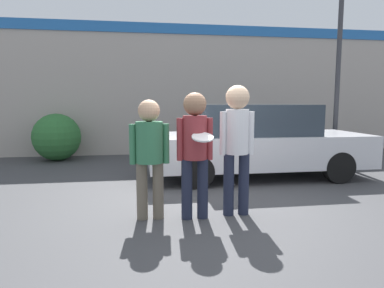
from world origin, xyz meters
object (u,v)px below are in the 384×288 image
object	(u,v)px
person_right	(237,138)
shrub	(57,137)
person_middle_with_frisbee	(195,144)
parked_car_near	(256,141)
person_left	(149,149)
street_lamp	(348,12)

from	to	relation	value
person_right	shrub	xyz separation A→B (m)	(-3.59, 5.22, -0.46)
person_middle_with_frisbee	shrub	distance (m)	6.08
parked_car_near	person_left	bearing A→B (deg)	-134.77
street_lamp	shrub	world-z (taller)	street_lamp
person_right	street_lamp	world-z (taller)	street_lamp
parked_car_near	shrub	xyz separation A→B (m)	(-4.70, 2.86, -0.12)
person_middle_with_frisbee	street_lamp	xyz separation A→B (m)	(4.45, 3.58, 2.80)
person_left	parked_car_near	world-z (taller)	person_left
person_left	person_right	bearing A→B (deg)	-0.64
person_left	person_middle_with_frisbee	distance (m)	0.62
person_middle_with_frisbee	shrub	world-z (taller)	person_middle_with_frisbee
person_left	parked_car_near	bearing A→B (deg)	45.23
person_left	street_lamp	bearing A→B (deg)	34.63
person_middle_with_frisbee	parked_car_near	xyz separation A→B (m)	(1.72, 2.43, -0.27)
person_left	person_middle_with_frisbee	bearing A→B (deg)	-7.69
person_middle_with_frisbee	street_lamp	distance (m)	6.36
person_left	person_right	size ratio (longest dim) A/B	0.89
person_left	parked_car_near	distance (m)	3.31
street_lamp	shrub	bearing A→B (deg)	167.05
person_right	person_middle_with_frisbee	bearing A→B (deg)	-173.55
person_left	shrub	xyz separation A→B (m)	(-2.37, 5.20, -0.33)
shrub	street_lamp	bearing A→B (deg)	-12.95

